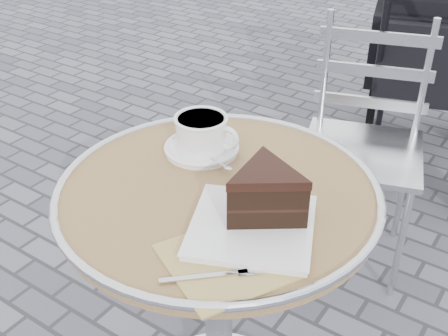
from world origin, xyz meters
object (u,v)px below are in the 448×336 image
Objects in this scene: cafe_table at (218,247)px; bistro_chair at (367,116)px; cake_plate_set at (262,202)px; baby_stroller at (433,55)px; cappuccino_set at (202,136)px.

cafe_table is 0.88m from bistro_chair.
cake_plate_set is 0.45× the size of bistro_chair.
cappuccino_set is at bearing -111.73° from baby_stroller.
baby_stroller reaches higher than bistro_chair.
cappuccino_set is at bearing 124.32° from cake_plate_set.
cake_plate_set reaches higher than cappuccino_set.
cappuccino_set is 1.60m from baby_stroller.
cafe_table is at bearing -107.23° from baby_stroller.
bistro_chair reaches higher than cake_plate_set.
bistro_chair is at bearing -106.22° from baby_stroller.
cappuccino_set is 0.51× the size of cake_plate_set.
baby_stroller reaches higher than cappuccino_set.
bistro_chair reaches higher than cappuccino_set.
cake_plate_set is (0.15, -0.06, 0.22)m from cafe_table.
cafe_table is at bearing -108.91° from bistro_chair.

